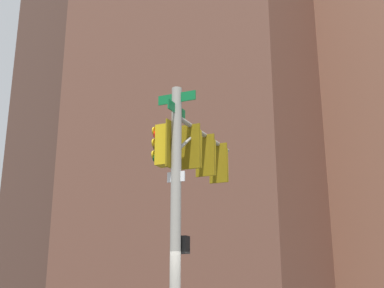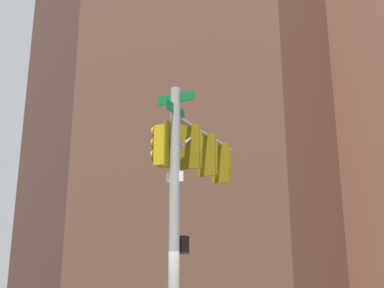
% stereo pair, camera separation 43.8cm
% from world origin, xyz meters
% --- Properties ---
extents(signal_pole_assembly, '(1.34, 3.89, 6.43)m').
position_xyz_m(signal_pole_assembly, '(0.37, -0.62, 4.45)').
color(signal_pole_assembly, '#9E998C').
rests_on(signal_pole_assembly, ground_plane).
extents(building_brick_nearside, '(21.72, 19.72, 39.83)m').
position_xyz_m(building_brick_nearside, '(17.45, -27.69, 19.92)').
color(building_brick_nearside, brown).
rests_on(building_brick_nearside, ground_plane).
extents(building_glass_tower, '(32.51, 25.08, 67.82)m').
position_xyz_m(building_glass_tower, '(8.65, -42.78, 33.91)').
color(building_glass_tower, '#7A99B2').
rests_on(building_glass_tower, ground_plane).
extents(building_brick_farside, '(21.94, 18.27, 47.09)m').
position_xyz_m(building_brick_farside, '(33.29, -31.73, 23.54)').
color(building_brick_farside, '#4C3328').
rests_on(building_brick_farside, ground_plane).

